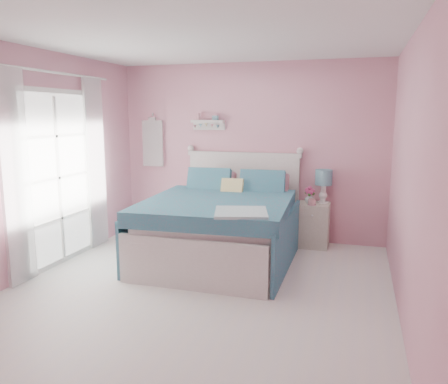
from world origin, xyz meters
The scene contains 13 objects.
floor centered at (0.00, 0.00, 0.00)m, with size 4.50×4.50×0.00m, color white.
room_shell centered at (0.00, 0.00, 1.58)m, with size 4.50×4.50×4.50m.
bed centered at (-0.07, 1.13, 0.42)m, with size 1.86×2.28×1.30m.
nightstand centered at (1.00, 2.02, 0.31)m, with size 0.43×0.43×0.62m.
table_lamp centered at (1.11, 2.08, 0.95)m, with size 0.24×0.24×0.47m.
vase centered at (0.94, 2.01, 0.69)m, with size 0.13×0.13×0.14m, color white.
teacup centered at (0.98, 1.89, 0.66)m, with size 0.11×0.11×0.09m, color pink.
roses centered at (0.93, 2.01, 0.80)m, with size 0.14×0.11×0.12m.
wall_shelf centered at (-0.63, 2.19, 1.73)m, with size 0.50×0.15×0.25m.
hanging_dress centered at (-1.55, 2.18, 1.40)m, with size 0.34×0.03×0.72m, color white.
french_door centered at (-1.97, 0.40, 1.07)m, with size 0.04×1.32×2.16m.
curtain_near centered at (-1.92, -0.34, 1.18)m, with size 0.04×0.40×2.32m, color white.
curtain_far centered at (-1.92, 1.14, 1.18)m, with size 0.04×0.40×2.32m, color white.
Camera 1 is at (1.56, -4.08, 1.85)m, focal length 35.00 mm.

